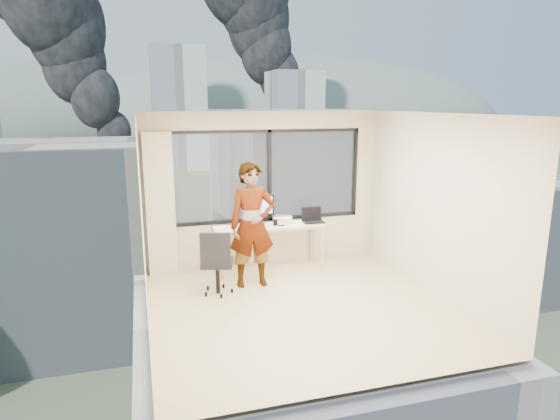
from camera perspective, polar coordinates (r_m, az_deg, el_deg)
name	(u,v)px	position (r m, az deg, el deg)	size (l,w,h in m)	color
floor	(300,307)	(6.70, 2.44, -11.48)	(4.00, 4.00, 0.01)	beige
ceiling	(302,114)	(6.11, 2.67, 11.35)	(4.00, 4.00, 0.01)	white
wall_front	(371,263)	(4.51, 10.79, -6.20)	(4.00, 0.01, 2.60)	beige
wall_left	(143,226)	(5.96, -15.98, -1.80)	(0.01, 4.00, 2.60)	beige
wall_right	(435,206)	(7.17, 17.88, 0.47)	(0.01, 4.00, 2.60)	beige
window_wall	(266,176)	(8.14, -1.64, 4.09)	(3.30, 0.16, 1.55)	black
curtain	(160,205)	(7.83, -14.02, 0.58)	(0.45, 0.14, 2.30)	beige
desk	(269,247)	(8.06, -1.32, -4.39)	(1.80, 0.60, 0.75)	tan
chair	(217,261)	(7.05, -7.46, -6.00)	(0.51, 0.51, 0.99)	black
person	(252,225)	(7.20, -3.33, -1.81)	(0.69, 0.45, 1.88)	#2D2D33
monitor	(259,209)	(7.99, -2.54, 0.12)	(0.51, 0.11, 0.51)	black
game_console	(283,219)	(8.23, 0.30, -1.03)	(0.32, 0.27, 0.08)	white
laptop	(314,216)	(8.13, 4.01, -0.70)	(0.35, 0.37, 0.22)	black
cellphone	(281,225)	(7.91, 0.12, -1.84)	(0.11, 0.05, 0.01)	black
pen_cup	(275,222)	(7.95, -0.56, -1.45)	(0.08, 0.08, 0.10)	black
handbag	(310,213)	(8.38, 3.54, -0.39)	(0.26, 0.13, 0.20)	#0D524A
exterior_ground	(149,169)	(126.91, -15.25, 4.67)	(400.00, 400.00, 0.04)	#515B3D
near_bldg_a	(42,244)	(37.75, -26.40, -3.62)	(16.00, 12.00, 14.00)	beige
near_bldg_b	(292,194)	(46.79, 1.44, 1.92)	(14.00, 13.00, 16.00)	silver
near_bldg_c	(517,236)	(47.98, 26.33, -2.82)	(12.00, 10.00, 10.00)	beige
far_tower_b	(178,109)	(126.19, -11.95, 11.64)	(13.00, 13.00, 30.00)	silver
far_tower_c	(294,114)	(153.21, 1.65, 11.29)	(15.00, 15.00, 26.00)	silver
hill_b	(290,126)	(341.78, 1.16, 9.88)	(300.00, 220.00, 96.00)	slate
tree_b	(264,328)	(27.41, -1.97, -13.84)	(7.60, 7.60, 9.00)	#1E531B
tree_c	(374,213)	(53.00, 11.11, -0.35)	(8.40, 8.40, 10.00)	#1E531B
smoke_plume_b	(295,34)	(186.37, 1.82, 20.17)	(30.00, 18.00, 70.00)	black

